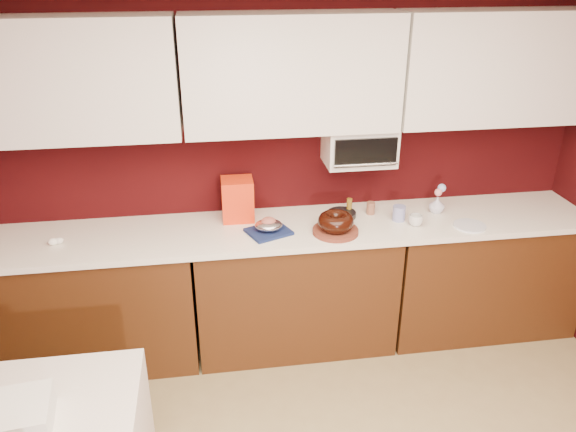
% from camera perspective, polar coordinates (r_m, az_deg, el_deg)
% --- Properties ---
extents(wall_back, '(4.00, 0.02, 2.50)m').
position_cam_1_polar(wall_back, '(3.80, -0.04, 5.79)').
color(wall_back, '#320608').
rests_on(wall_back, floor).
extents(base_cabinet_left, '(1.31, 0.58, 0.86)m').
position_cam_1_polar(base_cabinet_left, '(3.92, -19.19, -8.41)').
color(base_cabinet_left, '#45230D').
rests_on(base_cabinet_left, floor).
extents(base_cabinet_center, '(1.31, 0.58, 0.86)m').
position_cam_1_polar(base_cabinet_center, '(3.87, 0.65, -7.26)').
color(base_cabinet_center, '#45230D').
rests_on(base_cabinet_center, floor).
extents(base_cabinet_right, '(1.31, 0.58, 0.86)m').
position_cam_1_polar(base_cabinet_right, '(4.27, 18.70, -5.46)').
color(base_cabinet_right, '#45230D').
rests_on(base_cabinet_right, floor).
extents(countertop, '(4.00, 0.62, 0.04)m').
position_cam_1_polar(countertop, '(3.65, 0.68, -1.28)').
color(countertop, white).
rests_on(countertop, base_cabinet_center).
extents(upper_cabinet_left, '(1.31, 0.33, 0.70)m').
position_cam_1_polar(upper_cabinet_left, '(3.53, -22.09, 12.67)').
color(upper_cabinet_left, white).
rests_on(upper_cabinet_left, wall_back).
extents(upper_cabinet_center, '(1.31, 0.33, 0.70)m').
position_cam_1_polar(upper_cabinet_center, '(3.48, 0.37, 14.27)').
color(upper_cabinet_center, white).
rests_on(upper_cabinet_center, wall_back).
extents(upper_cabinet_right, '(1.31, 0.33, 0.70)m').
position_cam_1_polar(upper_cabinet_right, '(3.91, 20.66, 13.93)').
color(upper_cabinet_right, white).
rests_on(upper_cabinet_right, wall_back).
extents(toaster_oven, '(0.45, 0.30, 0.25)m').
position_cam_1_polar(toaster_oven, '(3.71, 7.24, 7.18)').
color(toaster_oven, white).
rests_on(toaster_oven, upper_cabinet_center).
extents(toaster_oven_door, '(0.40, 0.02, 0.18)m').
position_cam_1_polar(toaster_oven_door, '(3.57, 7.91, 6.40)').
color(toaster_oven_door, black).
rests_on(toaster_oven_door, toaster_oven).
extents(toaster_oven_handle, '(0.42, 0.02, 0.02)m').
position_cam_1_polar(toaster_oven_handle, '(3.58, 7.91, 5.19)').
color(toaster_oven_handle, silver).
rests_on(toaster_oven_handle, toaster_oven).
extents(cake_base, '(0.36, 0.36, 0.03)m').
position_cam_1_polar(cake_base, '(3.56, 4.84, -1.54)').
color(cake_base, brown).
rests_on(cake_base, countertop).
extents(bundt_cake, '(0.26, 0.26, 0.09)m').
position_cam_1_polar(bundt_cake, '(3.53, 4.88, -0.57)').
color(bundt_cake, black).
rests_on(bundt_cake, cake_base).
extents(navy_towel, '(0.32, 0.29, 0.02)m').
position_cam_1_polar(navy_towel, '(3.55, -1.98, -1.59)').
color(navy_towel, navy).
rests_on(navy_towel, countertop).
extents(foil_ham_nest, '(0.21, 0.19, 0.06)m').
position_cam_1_polar(foil_ham_nest, '(3.53, -1.99, -0.94)').
color(foil_ham_nest, silver).
rests_on(foil_ham_nest, navy_towel).
extents(roasted_ham, '(0.11, 0.10, 0.06)m').
position_cam_1_polar(roasted_ham, '(3.52, -2.00, -0.57)').
color(roasted_ham, '#B25F51').
rests_on(roasted_ham, foil_ham_nest).
extents(pandoro_box, '(0.21, 0.19, 0.28)m').
position_cam_1_polar(pandoro_box, '(3.70, -5.14, 1.70)').
color(pandoro_box, red).
rests_on(pandoro_box, countertop).
extents(dark_pan, '(0.22, 0.22, 0.03)m').
position_cam_1_polar(dark_pan, '(3.79, 5.46, 0.19)').
color(dark_pan, black).
rests_on(dark_pan, countertop).
extents(coffee_mug, '(0.11, 0.11, 0.09)m').
position_cam_1_polar(coffee_mug, '(3.72, 12.86, -0.33)').
color(coffee_mug, silver).
rests_on(coffee_mug, countertop).
extents(blue_jar, '(0.10, 0.10, 0.10)m').
position_cam_1_polar(blue_jar, '(3.77, 11.20, 0.27)').
color(blue_jar, navy).
rests_on(blue_jar, countertop).
extents(flower_vase, '(0.09, 0.09, 0.13)m').
position_cam_1_polar(flower_vase, '(3.94, 14.89, 1.21)').
color(flower_vase, silver).
rests_on(flower_vase, countertop).
extents(flower_pink, '(0.05, 0.05, 0.05)m').
position_cam_1_polar(flower_pink, '(3.91, 15.03, 2.34)').
color(flower_pink, pink).
rests_on(flower_pink, flower_vase).
extents(flower_blue, '(0.06, 0.06, 0.06)m').
position_cam_1_polar(flower_blue, '(3.93, 15.36, 2.77)').
color(flower_blue, '#99BBF5').
rests_on(flower_blue, flower_vase).
extents(china_plate, '(0.25, 0.25, 0.01)m').
position_cam_1_polar(china_plate, '(3.82, 17.97, -0.94)').
color(china_plate, white).
rests_on(china_plate, countertop).
extents(amber_bottle, '(0.05, 0.05, 0.11)m').
position_cam_1_polar(amber_bottle, '(3.82, 6.24, 1.02)').
color(amber_bottle, brown).
rests_on(amber_bottle, countertop).
extents(paper_cup, '(0.07, 0.07, 0.08)m').
position_cam_1_polar(paper_cup, '(3.84, 8.40, 0.80)').
color(paper_cup, brown).
rests_on(paper_cup, countertop).
extents(egg_left, '(0.07, 0.06, 0.05)m').
position_cam_1_polar(egg_left, '(3.68, -22.78, -2.42)').
color(egg_left, white).
rests_on(egg_left, countertop).
extents(egg_right, '(0.06, 0.05, 0.04)m').
position_cam_1_polar(egg_right, '(3.68, -22.25, -2.33)').
color(egg_right, silver).
rests_on(egg_right, countertop).
extents(newspaper_stack, '(0.35, 0.30, 0.11)m').
position_cam_1_polar(newspaper_stack, '(2.64, -26.48, -17.90)').
color(newspaper_stack, white).
rests_on(newspaper_stack, dining_table).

